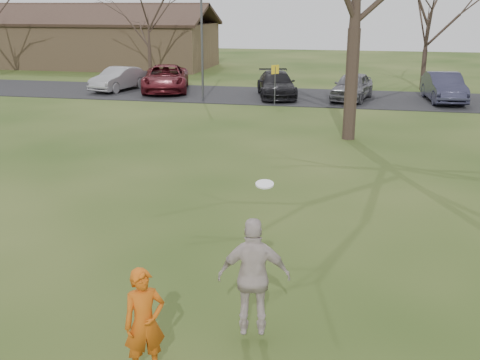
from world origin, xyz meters
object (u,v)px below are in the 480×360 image
Objects in this scene: car_3 at (276,84)px; lamp_post at (202,26)px; car_1 at (119,79)px; car_5 at (444,87)px; car_2 at (166,78)px; catching_play at (254,277)px; player_defender at (144,323)px; car_4 at (352,86)px; building at (91,43)px.

lamp_post is (-3.70, -2.05, 3.23)m from car_3.
car_1 is 0.90× the size of car_5.
car_2 is at bearing 172.59° from car_5.
catching_play is 0.38× the size of lamp_post.
car_5 is at bearing 39.39° from player_defender.
car_2 is 6.84m from car_3.
car_4 is 4.81m from car_5.
car_3 is 22.26m from building.
car_2 is at bearing -49.25° from building.
catching_play is (10.08, -24.95, 0.31)m from car_2.
car_1 is 2.93m from car_2.
car_1 is 9.73m from car_3.
catching_play reaches higher than car_3.
car_4 is at bearing 178.75° from car_5.
lamp_post is (3.09, -2.84, 3.16)m from car_2.
building is 3.29× the size of lamp_post.
car_5 is (15.77, -0.48, -0.01)m from car_2.
player_defender is 26.53m from car_5.
car_2 reaches higher than car_4.
car_1 is at bearing 79.04° from player_defender.
car_4 reaches higher than car_3.
catching_play reaches higher than car_2.
catching_play is at bearing -83.45° from car_2.
car_4 is 1.78× the size of catching_play.
car_3 is at bearing -37.23° from building.
catching_play reaches higher than car_5.
car_5 reaches higher than car_3.
player_defender is at bearing -76.34° from lamp_post.
building reaches higher than player_defender.
catching_play is (13.00, -24.74, 0.39)m from car_1.
player_defender reaches higher than car_1.
car_5 is 25.12m from catching_play.
lamp_post is at bearing -165.08° from car_3.
catching_play is (-0.89, -24.10, 0.36)m from car_4.
lamp_post is (-6.99, 22.11, 2.85)m from catching_play.
catching_play is 23.36m from lamp_post.
building is at bearing 128.70° from car_3.
car_2 is at bearing 112.00° from catching_play.
car_4 is at bearing -19.88° from car_2.
building is (-7.99, 12.87, 1.20)m from car_1.
car_2 is 5.25m from lamp_post.
catching_play is at bearing 4.22° from player_defender.
player_defender is at bearing -111.05° from car_5.
catching_play is 0.12× the size of building.
car_2 is at bearing 137.42° from lamp_post.
car_3 is 2.00× the size of catching_play.
building reaches higher than car_3.
car_4 is at bearing -14.88° from car_3.
lamp_post is (-5.64, 23.21, 3.16)m from player_defender.
building is at bearing 159.28° from car_4.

